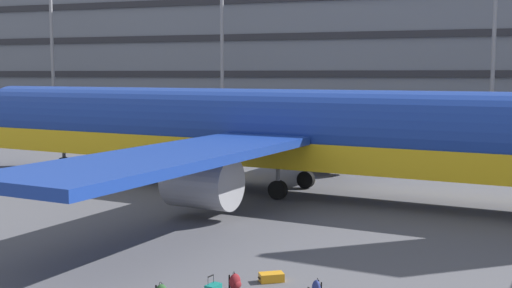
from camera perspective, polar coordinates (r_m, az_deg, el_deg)
ground_plane at (r=34.42m, az=-0.65°, el=-3.63°), size 600.00×600.00×0.00m
terminal_structure at (r=75.46m, az=10.06°, el=9.12°), size 131.46×16.56×19.69m
airliner at (r=32.02m, az=1.60°, el=1.03°), size 42.33×34.39×11.04m
light_mast_far_left at (r=75.44m, az=-17.72°, el=11.63°), size 1.80×0.50×23.35m
light_mast_left at (r=65.70m, az=-3.04°, el=12.07°), size 1.80×0.50×21.82m
suitcase_silver at (r=18.71m, az=1.37°, el=-11.71°), size 0.78×0.69×0.25m
backpack_teal at (r=18.01m, az=-1.86°, el=-12.12°), size 0.40×0.44×0.50m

